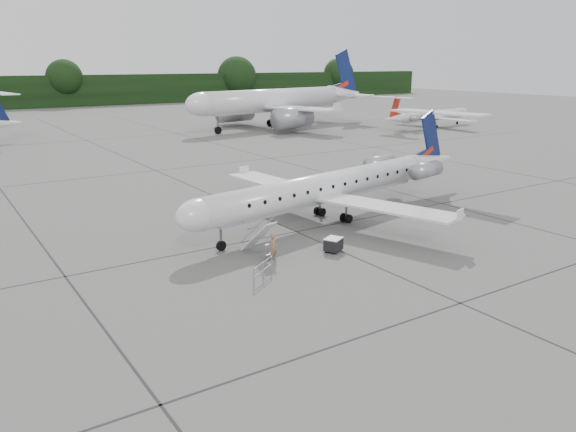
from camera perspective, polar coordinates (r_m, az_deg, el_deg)
ground at (r=38.22m, az=11.79°, el=-2.16°), size 320.00×320.00×0.00m
treeline at (r=157.85m, az=-24.30°, el=11.42°), size 260.00×4.00×8.00m
main_regional_jet at (r=40.41m, az=3.72°, el=4.36°), size 31.40×25.19×7.20m
airstair at (r=33.76m, az=-3.03°, el=-2.19°), size 1.29×2.52×2.26m
passenger at (r=32.90m, az=-1.47°, el=-3.19°), size 0.72×0.63×1.66m
safety_railing at (r=30.15m, az=-2.56°, el=-5.65°), size 1.88×1.28×1.00m
baggage_cart at (r=34.65m, az=4.63°, el=-2.90°), size 1.36×1.27×0.94m
bg_narrowbody at (r=99.60m, az=-1.59°, el=12.78°), size 41.82×33.23×13.54m
bg_regional_right at (r=104.57m, az=14.66°, el=10.33°), size 24.51×19.12×5.91m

